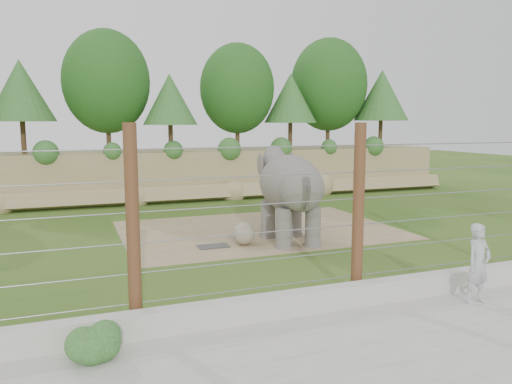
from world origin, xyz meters
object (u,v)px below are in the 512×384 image
object	(u,v)px
elephant	(290,197)
zookeeper	(478,264)
barrier_fence	(358,212)
stone_ball	(244,234)

from	to	relation	value
elephant	zookeeper	xyz separation A→B (m)	(1.48, -6.73, -0.63)
elephant	barrier_fence	world-z (taller)	barrier_fence
stone_ball	barrier_fence	world-z (taller)	barrier_fence
stone_ball	zookeeper	world-z (taller)	zookeeper
barrier_fence	zookeeper	xyz separation A→B (m)	(2.27, -1.33, -1.09)
stone_ball	zookeeper	bearing A→B (deg)	-65.85
elephant	stone_ball	bearing A→B (deg)	-179.77
stone_ball	elephant	bearing A→B (deg)	-4.13
elephant	zookeeper	distance (m)	6.92
elephant	barrier_fence	xyz separation A→B (m)	(-0.79, -5.40, 0.46)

